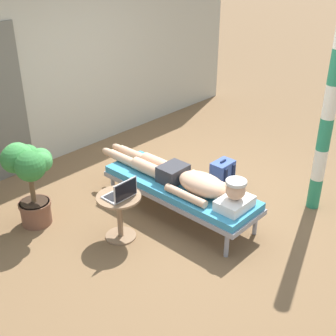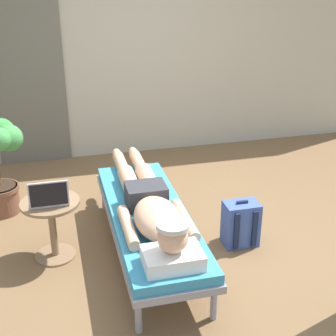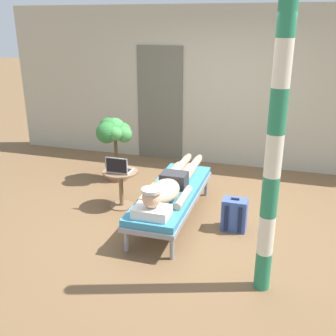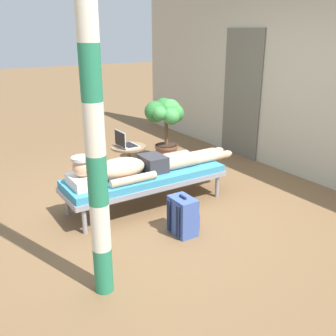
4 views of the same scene
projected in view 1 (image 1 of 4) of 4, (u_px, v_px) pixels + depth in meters
name	position (u px, v px, depth m)	size (l,w,h in m)	color
ground_plane	(185.00, 203.00, 5.63)	(40.00, 40.00, 0.00)	brown
house_wall_back	(48.00, 66.00, 6.25)	(7.60, 0.20, 2.70)	#B2AD99
lounge_chair	(180.00, 189.00, 5.26)	(0.63, 1.97, 0.42)	gray
person_reclining	(186.00, 178.00, 5.12)	(0.53, 2.17, 0.33)	white
side_table	(119.00, 209.00, 4.85)	(0.48, 0.48, 0.52)	#8C6B4C
laptop	(122.00, 193.00, 4.71)	(0.31, 0.24, 0.23)	silver
backpack	(222.00, 176.00, 5.84)	(0.30, 0.26, 0.42)	#3F59A5
potted_plant	(28.00, 171.00, 4.92)	(0.56, 0.60, 1.01)	brown
porch_post	(330.00, 102.00, 4.94)	(0.15, 0.15, 2.70)	#267F59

